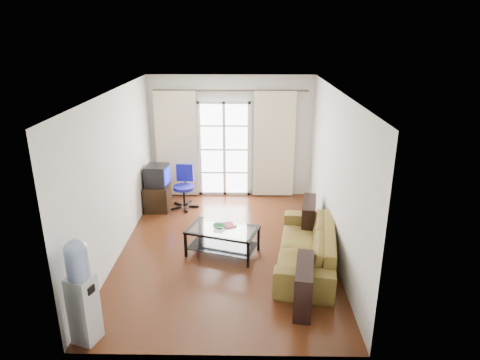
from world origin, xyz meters
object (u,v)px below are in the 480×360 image
(sofa, at_px, (307,246))
(water_cooler, at_px, (81,289))
(task_chair, at_px, (184,195))
(tv_stand, at_px, (158,196))
(coffee_table, at_px, (223,237))
(crt_tv, at_px, (156,175))

(sofa, distance_m, water_cooler, 3.47)
(task_chair, distance_m, water_cooler, 4.23)
(tv_stand, height_order, water_cooler, water_cooler)
(water_cooler, bearing_deg, coffee_table, 73.29)
(sofa, xyz_separation_m, water_cooler, (-2.92, -1.84, 0.40))
(crt_tv, relative_size, task_chair, 0.56)
(coffee_table, height_order, task_chair, task_chair)
(coffee_table, relative_size, water_cooler, 0.94)
(sofa, bearing_deg, crt_tv, -118.64)
(crt_tv, bearing_deg, water_cooler, -85.83)
(water_cooler, bearing_deg, task_chair, 100.41)
(coffee_table, bearing_deg, sofa, -12.99)
(tv_stand, relative_size, crt_tv, 1.43)
(crt_tv, distance_m, water_cooler, 4.06)
(task_chair, height_order, water_cooler, water_cooler)
(coffee_table, distance_m, crt_tv, 2.45)
(task_chair, bearing_deg, tv_stand, -172.06)
(crt_tv, xyz_separation_m, water_cooler, (-0.07, -4.06, -0.03))
(task_chair, bearing_deg, coffee_table, -63.55)
(water_cooler, bearing_deg, tv_stand, 107.94)
(coffee_table, distance_m, tv_stand, 2.44)
(tv_stand, xyz_separation_m, task_chair, (0.55, 0.06, 0.00))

